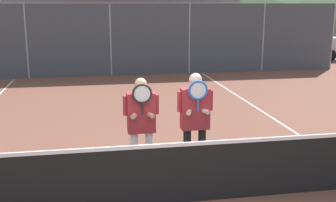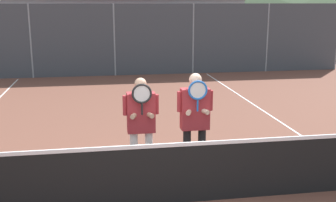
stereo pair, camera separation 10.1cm
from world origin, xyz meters
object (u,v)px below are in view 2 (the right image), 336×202
car_left_of_center (110,46)px  car_right_of_center (301,42)px  player_center_left (195,117)px  car_center (209,43)px  player_leftmost (141,121)px

car_left_of_center → car_right_of_center: car_right_of_center is taller
player_center_left → car_center: bearing=74.2°
player_leftmost → car_left_of_center: size_ratio=0.38×
player_center_left → car_left_of_center: bearing=94.2°
player_leftmost → car_right_of_center: bearing=54.7°
car_left_of_center → car_center: (4.83, 0.15, 0.05)m
car_right_of_center → player_center_left: bearing=-122.6°
car_left_of_center → car_center: bearing=1.8°
car_right_of_center → player_leftmost: bearing=-125.3°
car_center → car_left_of_center: bearing=-178.2°
car_center → car_right_of_center: car_center is taller
car_center → car_right_of_center: (4.76, -0.07, -0.01)m
player_center_left → car_left_of_center: 13.45m
player_leftmost → car_center: bearing=70.7°
player_leftmost → car_left_of_center: 13.34m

